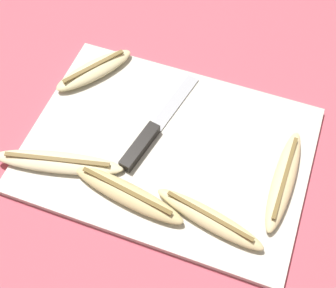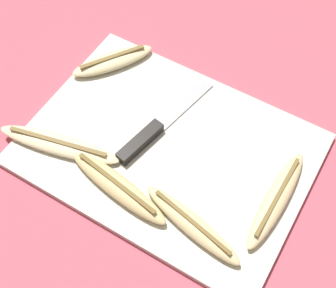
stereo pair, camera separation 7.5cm
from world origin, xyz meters
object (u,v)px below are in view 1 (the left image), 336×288
object	(u,v)px
banana_mellow_near	(209,219)
banana_soft_right	(94,70)
banana_cream_curved	(58,162)
banana_ripe_center	(283,182)
banana_spotted_left	(127,194)
knife	(147,137)

from	to	relation	value
banana_mellow_near	banana_soft_right	bearing A→B (deg)	143.95
banana_cream_curved	banana_ripe_center	size ratio (longest dim) A/B	1.15
banana_spotted_left	banana_cream_curved	world-z (taller)	banana_spotted_left
banana_spotted_left	banana_ripe_center	distance (m)	0.24
knife	banana_spotted_left	bearing A→B (deg)	-73.90
banana_mellow_near	banana_soft_right	xyz separation A→B (m)	(-0.28, 0.20, -0.00)
banana_spotted_left	banana_ripe_center	size ratio (longest dim) A/B	1.05
knife	banana_cream_curved	distance (m)	0.15
banana_ripe_center	banana_soft_right	world-z (taller)	same
banana_ripe_center	banana_mellow_near	bearing A→B (deg)	-132.75
banana_cream_curved	banana_mellow_near	bearing A→B (deg)	-2.32
knife	banana_soft_right	bearing A→B (deg)	156.12
banana_ripe_center	banana_cream_curved	bearing A→B (deg)	-165.89
knife	banana_ripe_center	distance (m)	0.23
banana_soft_right	banana_mellow_near	bearing A→B (deg)	-36.05
banana_cream_curved	banana_spotted_left	bearing A→B (deg)	-6.78
knife	banana_cream_curved	size ratio (longest dim) A/B	1.04
banana_cream_curved	banana_soft_right	size ratio (longest dim) A/B	1.42
knife	banana_soft_right	xyz separation A→B (m)	(-0.14, 0.10, 0.00)
banana_mellow_near	banana_spotted_left	distance (m)	0.13
banana_spotted_left	banana_cream_curved	size ratio (longest dim) A/B	0.92
banana_mellow_near	banana_spotted_left	bearing A→B (deg)	-177.97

